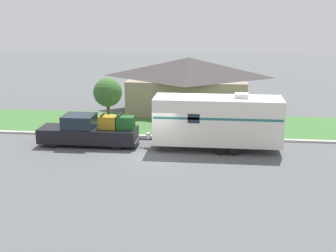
% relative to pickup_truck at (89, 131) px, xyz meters
% --- Properties ---
extents(ground_plane, '(120.00, 120.00, 0.00)m').
position_rel_pickup_truck_xyz_m(ground_plane, '(4.38, -1.57, -0.91)').
color(ground_plane, '#515456').
extents(curb_strip, '(80.00, 0.30, 0.14)m').
position_rel_pickup_truck_xyz_m(curb_strip, '(4.38, 2.18, -0.84)').
color(curb_strip, beige).
rests_on(curb_strip, ground_plane).
extents(lawn_strip, '(80.00, 7.00, 0.03)m').
position_rel_pickup_truck_xyz_m(lawn_strip, '(4.38, 5.83, -0.89)').
color(lawn_strip, '#3D6B33').
rests_on(lawn_strip, ground_plane).
extents(house_across_street, '(10.31, 7.40, 4.43)m').
position_rel_pickup_truck_xyz_m(house_across_street, '(5.51, 11.09, 1.39)').
color(house_across_street, gray).
rests_on(house_across_street, ground_plane).
extents(pickup_truck, '(6.30, 1.95, 2.06)m').
position_rel_pickup_truck_xyz_m(pickup_truck, '(0.00, 0.00, 0.00)').
color(pickup_truck, black).
rests_on(pickup_truck, ground_plane).
extents(travel_trailer, '(8.67, 2.47, 3.55)m').
position_rel_pickup_truck_xyz_m(travel_trailer, '(8.07, -0.00, 0.95)').
color(travel_trailer, black).
rests_on(travel_trailer, ground_plane).
extents(mailbox, '(0.48, 0.20, 1.41)m').
position_rel_pickup_truck_xyz_m(mailbox, '(9.13, 2.80, 0.17)').
color(mailbox, brown).
rests_on(mailbox, ground_plane).
extents(tree_in_yard, '(2.04, 2.04, 3.70)m').
position_rel_pickup_truck_xyz_m(tree_in_yard, '(0.27, 4.04, 1.75)').
color(tree_in_yard, brown).
rests_on(tree_in_yard, ground_plane).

